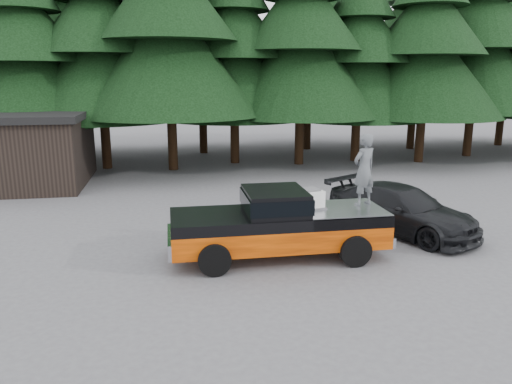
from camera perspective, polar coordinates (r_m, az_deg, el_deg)
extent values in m
plane|color=#4E4E50|center=(12.98, -4.01, -9.07)|extent=(120.00, 120.00, 0.00)
cube|color=black|center=(13.42, 2.19, -0.97)|extent=(1.66, 1.90, 0.59)
cube|color=white|center=(13.77, 6.03, -0.89)|extent=(0.83, 0.74, 0.49)
imported|color=#53585A|center=(14.25, 12.26, 2.51)|extent=(0.87, 0.73, 2.02)
imported|color=black|center=(16.52, 16.24, -1.93)|extent=(4.30, 5.48, 1.48)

